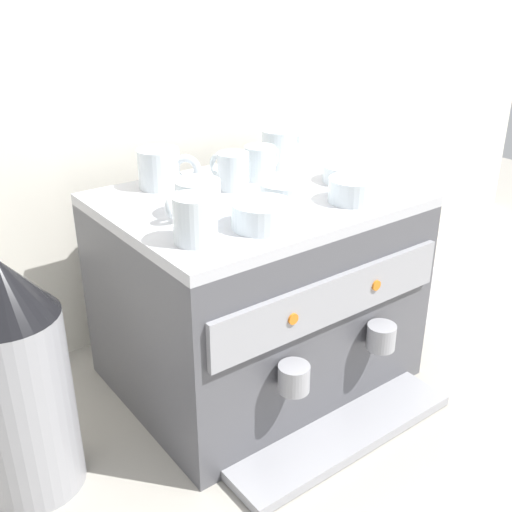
{
  "coord_description": "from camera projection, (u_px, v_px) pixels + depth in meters",
  "views": [
    {
      "loc": [
        -0.68,
        -0.91,
        0.81
      ],
      "look_at": [
        0.0,
        0.0,
        0.29
      ],
      "focal_mm": 43.04,
      "sensor_mm": 36.0,
      "label": 1
    }
  ],
  "objects": [
    {
      "name": "ground_plane",
      "position": [
        256.0,
        371.0,
        1.38
      ],
      "size": [
        4.0,
        4.0,
        0.0
      ],
      "primitive_type": "plane",
      "color": "#9E998E"
    },
    {
      "name": "tiled_backsplash_wall",
      "position": [
        166.0,
        91.0,
        1.38
      ],
      "size": [
        2.8,
        0.03,
        1.14
      ],
      "primitive_type": "cube",
      "color": "silver",
      "rests_on": "ground_plane"
    },
    {
      "name": "espresso_machine",
      "position": [
        257.0,
        291.0,
        1.29
      ],
      "size": [
        0.58,
        0.56,
        0.42
      ],
      "color": "#4C4C51",
      "rests_on": "ground_plane"
    },
    {
      "name": "ceramic_cup_0",
      "position": [
        161.0,
        168.0,
        1.23
      ],
      "size": [
        0.11,
        0.1,
        0.08
      ],
      "color": "silver",
      "rests_on": "espresso_machine"
    },
    {
      "name": "ceramic_cup_1",
      "position": [
        196.0,
        198.0,
        1.09
      ],
      "size": [
        0.12,
        0.08,
        0.06
      ],
      "color": "silver",
      "rests_on": "espresso_machine"
    },
    {
      "name": "ceramic_cup_2",
      "position": [
        261.0,
        162.0,
        1.28
      ],
      "size": [
        0.1,
        0.06,
        0.07
      ],
      "color": "silver",
      "rests_on": "espresso_machine"
    },
    {
      "name": "ceramic_cup_3",
      "position": [
        232.0,
        171.0,
        1.22
      ],
      "size": [
        0.06,
        0.1,
        0.07
      ],
      "color": "silver",
      "rests_on": "espresso_machine"
    },
    {
      "name": "ceramic_cup_4",
      "position": [
        196.0,
        218.0,
        0.98
      ],
      "size": [
        0.1,
        0.08,
        0.08
      ],
      "color": "silver",
      "rests_on": "espresso_machine"
    },
    {
      "name": "ceramic_cup_5",
      "position": [
        281.0,
        148.0,
        1.36
      ],
      "size": [
        0.12,
        0.08,
        0.08
      ],
      "color": "silver",
      "rests_on": "espresso_machine"
    },
    {
      "name": "ceramic_bowl_0",
      "position": [
        285.0,
        194.0,
        1.15
      ],
      "size": [
        0.1,
        0.1,
        0.04
      ],
      "color": "silver",
      "rests_on": "espresso_machine"
    },
    {
      "name": "ceramic_bowl_1",
      "position": [
        354.0,
        190.0,
        1.16
      ],
      "size": [
        0.1,
        0.1,
        0.04
      ],
      "color": "silver",
      "rests_on": "espresso_machine"
    },
    {
      "name": "ceramic_bowl_2",
      "position": [
        262.0,
        215.0,
        1.04
      ],
      "size": [
        0.11,
        0.11,
        0.04
      ],
      "color": "silver",
      "rests_on": "espresso_machine"
    },
    {
      "name": "ceramic_bowl_3",
      "position": [
        347.0,
        174.0,
        1.27
      ],
      "size": [
        0.1,
        0.1,
        0.03
      ],
      "color": "silver",
      "rests_on": "espresso_machine"
    },
    {
      "name": "coffee_grinder",
      "position": [
        19.0,
        379.0,
        0.99
      ],
      "size": [
        0.16,
        0.16,
        0.43
      ],
      "color": "#939399",
      "rests_on": "ground_plane"
    },
    {
      "name": "milk_pitcher",
      "position": [
        414.0,
        293.0,
        1.55
      ],
      "size": [
        0.08,
        0.08,
        0.15
      ],
      "primitive_type": "cylinder",
      "color": "#B7B7BC",
      "rests_on": "ground_plane"
    }
  ]
}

